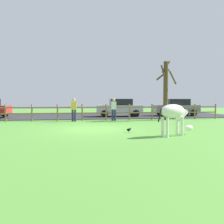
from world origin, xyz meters
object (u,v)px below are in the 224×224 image
(bare_tree, at_px, (166,89))
(parked_car_silver, at_px, (119,107))
(zebra, at_px, (174,114))
(crow_on_grass, at_px, (129,130))
(visitor_left_of_tree, at_px, (74,109))
(parked_car_grey, at_px, (176,107))
(visitor_right_of_tree, at_px, (114,108))

(bare_tree, xyz_separation_m, parked_car_silver, (-2.86, 3.60, -1.49))
(bare_tree, bearing_deg, zebra, -109.53)
(bare_tree, bearing_deg, crow_on_grass, -124.80)
(zebra, xyz_separation_m, crow_on_grass, (-1.61, 1.28, -0.80))
(bare_tree, bearing_deg, visitor_left_of_tree, -178.02)
(crow_on_grass, height_order, parked_car_silver, parked_car_silver)
(zebra, distance_m, crow_on_grass, 2.21)
(parked_car_silver, height_order, visitor_left_of_tree, visitor_left_of_tree)
(bare_tree, xyz_separation_m, zebra, (-2.61, -7.36, -1.41))
(zebra, height_order, visitor_left_of_tree, visitor_left_of_tree)
(parked_car_grey, bearing_deg, visitor_left_of_tree, -157.10)
(bare_tree, bearing_deg, parked_car_grey, 55.48)
(crow_on_grass, bearing_deg, zebra, -38.49)
(parked_car_silver, bearing_deg, bare_tree, -51.51)
(crow_on_grass, xyz_separation_m, parked_car_silver, (1.36, 9.68, 0.72))
(visitor_right_of_tree, bearing_deg, zebra, -79.41)
(bare_tree, distance_m, visitor_left_of_tree, 6.97)
(bare_tree, distance_m, parked_car_silver, 4.83)
(parked_car_grey, height_order, visitor_right_of_tree, visitor_right_of_tree)
(parked_car_grey, bearing_deg, visitor_right_of_tree, -149.65)
(visitor_left_of_tree, bearing_deg, visitor_right_of_tree, 2.78)
(visitor_right_of_tree, bearing_deg, visitor_left_of_tree, -177.22)
(zebra, distance_m, visitor_right_of_tree, 7.39)
(parked_car_silver, height_order, parked_car_grey, same)
(parked_car_silver, bearing_deg, visitor_left_of_tree, -135.89)
(parked_car_grey, bearing_deg, bare_tree, -124.52)
(crow_on_grass, xyz_separation_m, parked_car_grey, (6.79, 9.80, 0.72))
(crow_on_grass, height_order, visitor_right_of_tree, visitor_right_of_tree)
(parked_car_grey, xyz_separation_m, visitor_right_of_tree, (-6.53, -3.82, 0.06))
(crow_on_grass, bearing_deg, parked_car_silver, 81.98)
(zebra, bearing_deg, bare_tree, 70.47)
(visitor_left_of_tree, relative_size, visitor_right_of_tree, 1.00)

